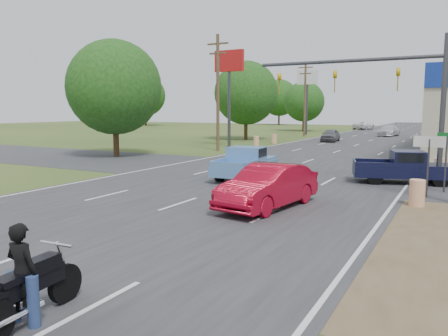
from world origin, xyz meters
The scene contains 26 objects.
main_road centered at (0.00, 40.00, 0.01)m, with size 15.00×180.00×0.02m, color #2D2D30.
cross_road centered at (0.00, 18.00, 0.01)m, with size 120.00×10.00×0.02m, color #2D2D30.
utility_pole_5 centered at (-9.50, 28.00, 5.32)m, with size 2.00×0.28×10.00m.
utility_pole_6 centered at (-9.50, 52.00, 5.32)m, with size 2.00×0.28×10.00m.
tree_0 centered at (-14.00, 20.00, 5.26)m, with size 7.14×7.14×8.84m.
tree_1 centered at (-13.50, 42.00, 5.57)m, with size 7.56×7.56×9.36m.
tree_2 centered at (-14.20, 66.00, 4.95)m, with size 6.72×6.72×8.32m.
tree_4 centered at (-55.00, 75.00, 6.82)m, with size 9.24×9.24×11.44m.
tree_6 centered at (-30.00, 95.00, 6.51)m, with size 8.82×8.82×10.92m.
barrel_0 centered at (8.00, 12.00, 0.50)m, with size 0.56×0.56×1.00m, color orange.
barrel_1 centered at (8.40, 20.50, 0.50)m, with size 0.56×0.56×1.00m, color orange.
barrel_2 centered at (-8.50, 34.00, 0.50)m, with size 0.56×0.56×1.00m, color orange.
barrel_3 centered at (-8.20, 38.00, 0.50)m, with size 0.56×0.56×1.00m, color orange.
pole_sign_left_near centered at (-10.50, 32.00, 7.17)m, with size 3.00×0.35×9.20m.
pole_sign_left_far centered at (-10.50, 56.00, 7.17)m, with size 3.00×0.35×9.20m.
lane_sign centered at (8.20, 14.00, 1.90)m, with size 1.20×0.08×2.52m.
street_name_sign centered at (8.80, 15.50, 1.61)m, with size 0.80×0.08×2.61m.
signal_mast centered at (5.82, 17.00, 4.80)m, with size 9.12×0.40×7.00m.
red_convertible centered at (3.23, 9.06, 0.79)m, with size 1.68×4.81×1.59m, color maroon.
motorcycle centered at (3.08, -1.10, 0.53)m, with size 0.73×2.38×1.21m.
rider centered at (3.08, -1.03, 0.83)m, with size 0.60×0.40×1.66m, color black.
blue_pickup centered at (-0.51, 15.08, 0.84)m, with size 2.27×5.13×1.66m.
navy_pickup centered at (7.11, 17.32, 0.81)m, with size 5.16×3.10×1.60m.
distant_car_grey centered at (-3.69, 43.72, 0.72)m, with size 1.70×4.21×1.44m, color slate.
distant_car_silver centered at (0.56, 57.99, 0.77)m, with size 2.15×5.30×1.54m, color silver.
distant_car_white centered at (-6.50, 77.46, 0.74)m, with size 2.47×5.35×1.49m, color white.
Camera 1 is at (9.30, -5.50, 3.57)m, focal length 35.00 mm.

